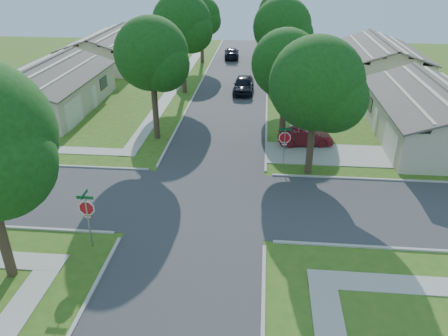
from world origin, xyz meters
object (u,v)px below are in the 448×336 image
tree_e_mid (283,30)px  house_ne_far (379,63)px  tree_w_mid (183,26)px  house_ne_near (433,119)px  car_curb_west (232,53)px  stop_sign_ne (285,139)px  tree_e_far (280,14)px  tree_w_far (202,18)px  house_nw_near (47,92)px  car_driveway (305,137)px  tree_e_near (287,67)px  tree_w_near (152,57)px  tree_ne_corner (317,88)px  stop_sign_sw (87,210)px  house_nw_far (110,52)px  car_curb_east (243,85)px

tree_e_mid → house_ne_far: tree_e_mid is taller
tree_w_mid → house_ne_near: size_ratio=0.70×
car_curb_west → stop_sign_ne: bearing=96.2°
tree_e_far → tree_w_far: tree_e_far is taller
tree_w_far → house_nw_near: (-11.34, -19.01, -3.99)m
tree_e_far → car_driveway: 25.92m
house_ne_near → car_driveway: size_ratio=3.50×
house_nw_near → tree_e_near: bearing=-16.1°
stop_sign_ne → tree_w_mid: 19.31m
tree_e_far → tree_w_mid: (-9.39, -13.00, 0.51)m
tree_e_near → tree_e_mid: (0.01, 12.00, 0.61)m
tree_w_near → stop_sign_ne: bearing=-24.7°
car_curb_west → tree_w_mid: bearing=73.8°
stop_sign_ne → tree_ne_corner: tree_ne_corner is taller
tree_w_near → house_ne_near: 21.24m
house_ne_far → stop_sign_sw: bearing=-121.6°
tree_w_near → house_ne_near: bearing=5.5°
stop_sign_ne → tree_e_near: size_ratio=0.36×
house_nw_far → car_curb_east: bearing=-31.4°
tree_w_mid → tree_ne_corner: tree_w_mid is taller
house_nw_far → house_ne_far: bearing=-5.4°
tree_w_far → tree_ne_corner: bearing=-69.7°
stop_sign_sw → house_nw_near: 22.71m
tree_w_mid → tree_w_far: size_ratio=1.19×
tree_w_mid → car_driveway: size_ratio=2.46×
tree_ne_corner → tree_w_near: bearing=156.4°
stop_sign_sw → car_driveway: stop_sign_sw is taller
tree_e_far → car_curb_west: (-5.95, 3.10, -5.31)m
house_ne_near → house_nw_near: size_ratio=1.00×
car_curb_west → stop_sign_sw: bearing=81.1°
car_curb_east → house_ne_near: bearing=-34.3°
tree_e_near → tree_w_near: (-9.40, 0.00, 0.47)m
tree_w_mid → tree_ne_corner: (11.00, -16.80, -0.90)m
car_curb_east → car_curb_west: 15.79m
house_nw_far → house_ne_near: bearing=-33.3°
tree_w_far → house_nw_near: 22.49m
tree_w_near → car_driveway: bearing=-1.6°
tree_w_far → house_nw_far: 12.19m
car_curb_west → house_nw_near: bearing=52.1°
tree_w_mid → tree_e_near: bearing=-52.0°
house_nw_near → car_curb_east: (17.19, 6.51, -0.69)m
tree_e_near → car_curb_east: bearing=105.9°
house_ne_far → house_nw_far: (-31.98, 3.00, 0.00)m
tree_w_mid → house_ne_near: tree_w_mid is taller
house_nw_near → car_curb_west: house_nw_near is taller
tree_ne_corner → car_driveway: size_ratio=2.23×
stop_sign_sw → house_ne_far: (20.69, 33.70, -0.51)m
house_ne_far → stop_sign_ne: bearing=-114.9°
tree_e_mid → house_nw_near: size_ratio=0.68×
car_curb_east → tree_ne_corner: bearing=-72.3°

